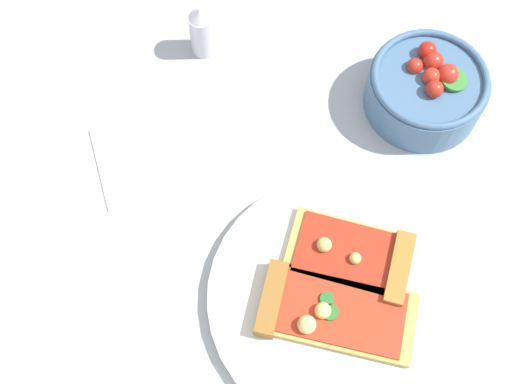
{
  "coord_description": "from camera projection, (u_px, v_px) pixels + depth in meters",
  "views": [
    {
      "loc": [
        -0.15,
        -0.16,
        0.69
      ],
      "look_at": [
        -0.01,
        0.1,
        0.03
      ],
      "focal_mm": 47.43,
      "sensor_mm": 36.0,
      "label": 1
    }
  ],
  "objects": [
    {
      "name": "ground_plane",
      "position": [
        314.0,
        277.0,
        0.71
      ],
      "size": [
        2.4,
        2.4,
        0.0
      ],
      "primitive_type": "plane",
      "color": "#B2B7BC",
      "rests_on": "ground"
    },
    {
      "name": "plate",
      "position": [
        338.0,
        298.0,
        0.7
      ],
      "size": [
        0.27,
        0.27,
        0.01
      ],
      "primitive_type": "cylinder",
      "color": "silver",
      "rests_on": "ground_plane"
    },
    {
      "name": "pizza_slice_near",
      "position": [
        358.0,
        259.0,
        0.7
      ],
      "size": [
        0.14,
        0.14,
        0.02
      ],
      "color": "#E5B256",
      "rests_on": "plate"
    },
    {
      "name": "pizza_slice_far",
      "position": [
        323.0,
        312.0,
        0.68
      ],
      "size": [
        0.16,
        0.16,
        0.03
      ],
      "color": "#E5B256",
      "rests_on": "plate"
    },
    {
      "name": "salad_bowl",
      "position": [
        426.0,
        89.0,
        0.77
      ],
      "size": [
        0.14,
        0.14,
        0.07
      ],
      "color": "#4C7299",
      "rests_on": "ground_plane"
    },
    {
      "name": "paper_napkin",
      "position": [
        149.0,
        156.0,
        0.77
      ],
      "size": [
        0.13,
        0.13,
        0.0
      ],
      "primitive_type": "cube",
      "rotation": [
        0.0,
        0.0,
        -0.18
      ],
      "color": "white",
      "rests_on": "ground_plane"
    },
    {
      "name": "pepper_shaker",
      "position": [
        202.0,
        31.0,
        0.8
      ],
      "size": [
        0.03,
        0.03,
        0.07
      ],
      "color": "silver",
      "rests_on": "ground_plane"
    }
  ]
}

